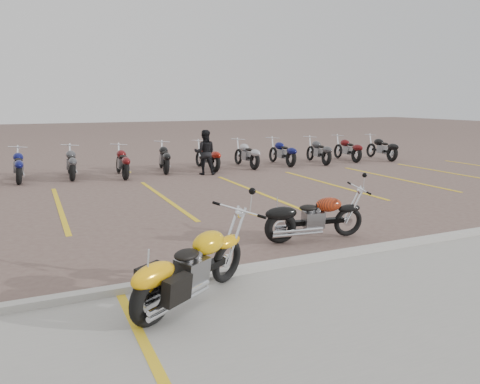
# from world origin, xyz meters

# --- Properties ---
(ground) EXTENTS (100.00, 100.00, 0.00)m
(ground) POSITION_xyz_m (0.00, 0.00, 0.00)
(ground) COLOR #6E584E
(ground) RESTS_ON ground
(concrete_apron) EXTENTS (60.00, 5.00, 0.01)m
(concrete_apron) POSITION_xyz_m (0.00, -4.50, 0.01)
(concrete_apron) COLOR #9E9B93
(concrete_apron) RESTS_ON ground
(curb) EXTENTS (60.00, 0.18, 0.12)m
(curb) POSITION_xyz_m (0.00, -2.00, 0.06)
(curb) COLOR #ADAAA3
(curb) RESTS_ON ground
(parking_stripes) EXTENTS (38.00, 5.50, 0.01)m
(parking_stripes) POSITION_xyz_m (0.00, 4.00, 0.00)
(parking_stripes) COLOR gold
(parking_stripes) RESTS_ON ground
(yellow_cruiser) EXTENTS (1.95, 1.33, 0.92)m
(yellow_cruiser) POSITION_xyz_m (-1.52, -2.68, 0.46)
(yellow_cruiser) COLOR black
(yellow_cruiser) RESTS_ON ground
(flame_cruiser) EXTENTS (2.02, 0.42, 0.83)m
(flame_cruiser) POSITION_xyz_m (1.52, -0.93, 0.41)
(flame_cruiser) COLOR black
(flame_cruiser) RESTS_ON ground
(person_b) EXTENTS (0.95, 0.85, 1.60)m
(person_b) POSITION_xyz_m (2.46, 7.50, 0.80)
(person_b) COLOR black
(person_b) RESTS_ON ground
(bg_bike_row) EXTENTS (20.55, 2.03, 1.10)m
(bg_bike_row) POSITION_xyz_m (1.26, 8.54, 0.55)
(bg_bike_row) COLOR black
(bg_bike_row) RESTS_ON ground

